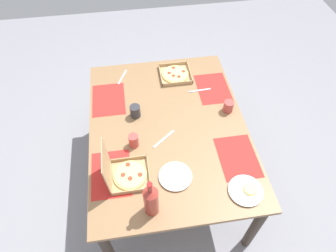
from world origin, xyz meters
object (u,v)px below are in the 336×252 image
(cup_spare, at_px, (135,111))
(plate_middle, at_px, (246,191))
(pizza_box_center, at_px, (175,74))
(plate_near_right, at_px, (175,176))
(cup_dark, at_px, (134,141))
(soda_bottle, at_px, (151,200))
(cup_clear_left, at_px, (228,106))
(pizza_box_corner_right, at_px, (125,173))

(cup_spare, bearing_deg, plate_middle, -139.34)
(pizza_box_center, height_order, cup_spare, cup_spare)
(pizza_box_center, relative_size, plate_near_right, 1.19)
(cup_spare, bearing_deg, pizza_box_center, -42.53)
(plate_middle, distance_m, cup_spare, 0.98)
(pizza_box_center, bearing_deg, plate_near_right, 170.48)
(cup_spare, height_order, cup_dark, cup_dark)
(soda_bottle, bearing_deg, cup_clear_left, -43.41)
(pizza_box_corner_right, height_order, cup_clear_left, pizza_box_corner_right)
(plate_near_right, bearing_deg, cup_clear_left, -43.96)
(plate_middle, distance_m, cup_dark, 0.82)
(pizza_box_center, height_order, plate_middle, pizza_box_center)
(cup_dark, bearing_deg, cup_clear_left, -73.64)
(pizza_box_center, xyz_separation_m, cup_spare, (-0.41, 0.38, 0.04))
(cup_spare, bearing_deg, cup_dark, 172.97)
(pizza_box_center, bearing_deg, soda_bottle, 163.87)
(pizza_box_center, relative_size, plate_middle, 1.19)
(pizza_box_corner_right, relative_size, cup_spare, 2.91)
(cup_clear_left, bearing_deg, pizza_box_center, 35.82)
(pizza_box_corner_right, distance_m, cup_clear_left, 0.95)
(plate_middle, relative_size, cup_spare, 2.23)
(cup_spare, relative_size, cup_clear_left, 1.08)
(pizza_box_corner_right, height_order, cup_spare, pizza_box_corner_right)
(pizza_box_corner_right, xyz_separation_m, cup_dark, (0.25, -0.07, 0.00))
(plate_middle, bearing_deg, plate_near_right, 68.52)
(pizza_box_center, distance_m, cup_dark, 0.80)
(cup_clear_left, bearing_deg, plate_middle, 173.60)
(cup_dark, bearing_deg, cup_spare, -7.03)
(cup_clear_left, bearing_deg, cup_dark, 106.36)
(soda_bottle, relative_size, cup_clear_left, 3.52)
(pizza_box_corner_right, distance_m, soda_bottle, 0.30)
(plate_middle, height_order, cup_spare, cup_spare)
(cup_dark, height_order, cup_clear_left, cup_dark)
(pizza_box_center, relative_size, cup_clear_left, 2.87)
(pizza_box_corner_right, distance_m, plate_near_right, 0.33)
(pizza_box_center, bearing_deg, cup_dark, 149.03)
(pizza_box_corner_right, height_order, plate_middle, pizza_box_corner_right)
(pizza_box_corner_right, bearing_deg, cup_dark, -16.74)
(cup_clear_left, bearing_deg, soda_bottle, 136.59)
(plate_near_right, distance_m, soda_bottle, 0.29)
(soda_bottle, bearing_deg, plate_middle, -87.14)
(plate_near_right, height_order, soda_bottle, soda_bottle)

